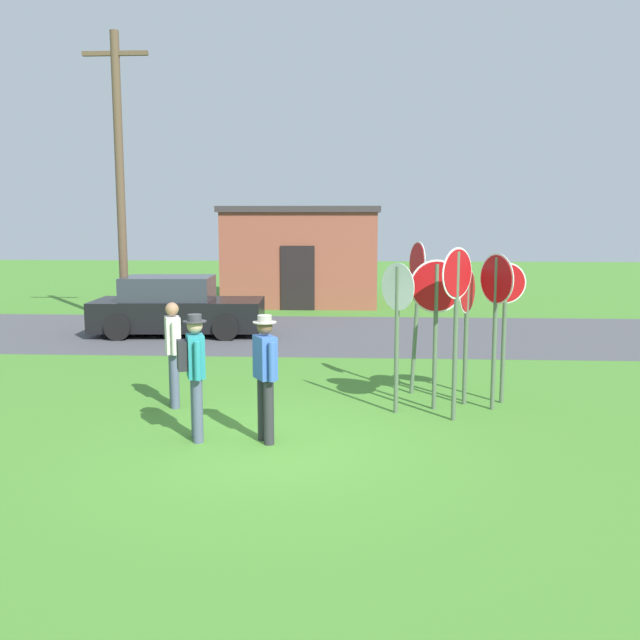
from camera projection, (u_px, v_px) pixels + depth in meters
ground_plane at (271, 446)px, 9.50m from camera, size 80.00×80.00×0.00m
street_asphalt at (315, 333)px, 18.63m from camera, size 60.00×6.40×0.01m
building_background at (303, 255)px, 25.36m from camera, size 5.36×4.80×3.37m
utility_pole at (120, 175)px, 19.68m from camera, size 1.80×0.24×7.99m
parked_car_on_street at (176, 308)px, 18.40m from camera, size 4.39×2.19×1.51m
stop_sign_far_back at (397, 311)px, 10.89m from camera, size 0.47×0.58×2.34m
stop_sign_tallest at (436, 307)px, 11.09m from camera, size 0.83×0.07×2.38m
stop_sign_center_cluster at (457, 303)px, 10.45m from camera, size 0.50×0.58×2.59m
stop_sign_rear_right at (417, 292)px, 12.10m from camera, size 0.25×0.66×2.62m
stop_sign_leaning_right at (467, 313)px, 11.41m from camera, size 0.34×0.65×2.22m
stop_sign_nearest at (505, 309)px, 11.49m from camera, size 0.66×0.08×2.31m
stop_sign_low_front at (496, 303)px, 11.06m from camera, size 0.39×0.71×2.47m
person_near_signs at (265, 371)px, 9.53m from camera, size 0.37×0.51×1.74m
person_on_left at (173, 348)px, 11.34m from camera, size 0.33×0.54×1.69m
person_in_blue at (194, 368)px, 9.61m from camera, size 0.43×0.54×1.74m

